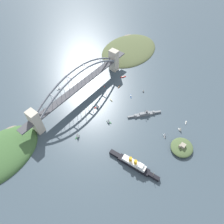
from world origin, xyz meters
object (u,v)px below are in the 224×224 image
Objects in this scene: small_boat_8 at (180,129)px; small_boat_3 at (77,135)px; small_boat_6 at (111,100)px; channel_marker_buoy at (105,86)px; small_boat_1 at (108,121)px; small_boat_2 at (131,96)px; seaplane_second_in_formation at (59,88)px; harbor_arch_bridge at (80,86)px; small_boat_9 at (186,123)px; ocean_liner at (134,164)px; seaplane_taxiing_near_bridge at (94,75)px; small_boat_4 at (165,134)px; small_boat_10 at (119,87)px; small_boat_5 at (143,90)px; small_boat_0 at (97,105)px; naval_cruiser at (145,114)px; small_boat_7 at (123,77)px; fort_island_mid_harbor at (182,147)px.

small_boat_3 is at bearing -47.64° from small_boat_8.
channel_marker_buoy is at bearing -122.17° from small_boat_6.
small_boat_2 is (-79.55, -4.85, -3.89)m from small_boat_1.
small_boat_2 is (-76.25, 132.68, -1.20)m from seaplane_second_in_formation.
harbor_arch_bridge is 212.72m from small_boat_9.
ocean_liner is 9.71× the size of seaplane_taxiing_near_bridge.
small_boat_3 is at bearing -7.27° from small_boat_2.
small_boat_2 is 118.04m from small_boat_8.
small_boat_4 reaches higher than seaplane_taxiing_near_bridge.
seaplane_taxiing_near_bridge is at bearing -113.77° from small_boat_6.
small_boat_2 is 118.48m from small_boat_9.
seaplane_second_in_formation is 1.08× the size of small_boat_10.
small_boat_6 is (34.16, 77.57, -1.23)m from seaplane_taxiing_near_bridge.
seaplane_taxiing_near_bridge is 1.00× the size of small_boat_2.
small_boat_6 is (-42.16, 108.01, -1.18)m from seaplane_second_in_formation.
small_boat_5 is 0.77× the size of small_boat_9.
small_boat_6 is at bearing -82.08° from small_boat_8.
ocean_liner reaches higher than small_boat_0.
small_boat_6 is at bearing -73.70° from small_boat_9.
small_boat_3 is 103.38m from small_boat_6.
harbor_arch_bridge is 30.89× the size of seaplane_taxiing_near_bridge.
small_boat_10 reaches higher than small_boat_2.
small_boat_8 is 22.39m from small_boat_9.
small_boat_9 is 3.07× the size of channel_marker_buoy.
naval_cruiser is 62.79m from small_boat_5.
small_boat_4 is at bearing 79.38° from channel_marker_buoy.
small_boat_1 is 129.81m from small_boat_8.
harbor_arch_bridge is at bearing -83.73° from small_boat_4.
small_boat_0 is at bearing -64.70° from small_boat_9.
small_boat_8 is (14.37, 117.11, 3.69)m from small_boat_2.
small_boat_2 is 0.95× the size of small_boat_8.
harbor_arch_bridge reaches higher than small_boat_6.
ocean_liner is 9.21× the size of small_boat_8.
seaplane_second_in_formation is at bearing -91.37° from small_boat_1.
small_boat_6 is at bearing -147.00° from small_boat_1.
small_boat_1 is 143.12m from small_boat_9.
ocean_liner is at bearing 36.30° from small_boat_2.
small_boat_0 is at bearing -63.88° from naval_cruiser.
ocean_liner is 7.52× the size of small_boat_7.
seaplane_second_in_formation is at bearing -54.40° from small_boat_5.
small_boat_9 is at bearing 106.30° from small_boat_6.
fort_island_mid_harbor is 4.64× the size of small_boat_9.
small_boat_1 is 0.91× the size of small_boat_7.
ocean_liner reaches higher than small_boat_9.
small_boat_5 reaches higher than small_boat_2.
harbor_arch_bridge is 34.23× the size of small_boat_6.
small_boat_5 is (-69.53, -88.03, -1.31)m from small_boat_4.
small_boat_2 is at bearing 100.73° from channel_marker_buoy.
seaplane_second_in_formation is (29.50, -268.01, -2.23)m from fort_island_mid_harbor.
small_boat_8 is at bearing 149.02° from small_boat_4.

